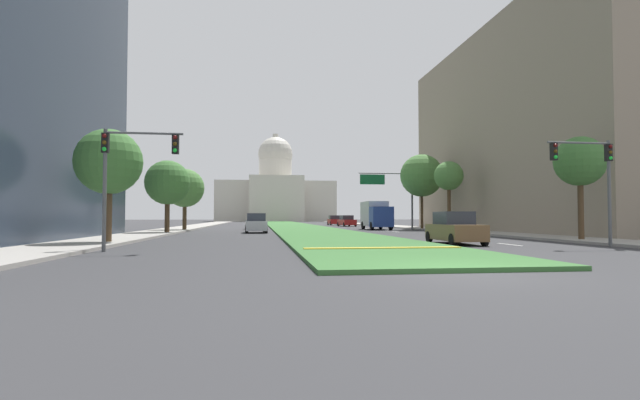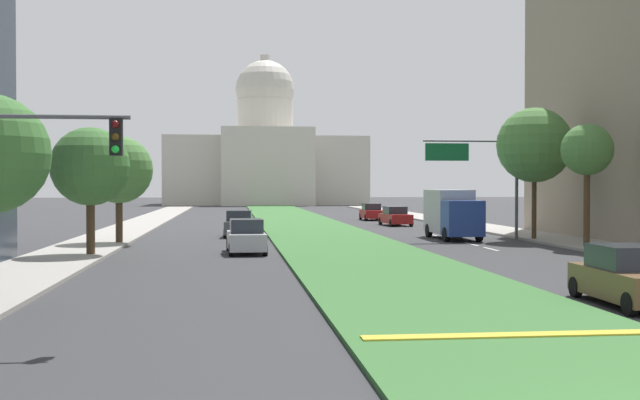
{
  "view_description": "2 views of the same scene",
  "coord_description": "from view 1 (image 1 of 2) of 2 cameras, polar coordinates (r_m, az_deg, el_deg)",
  "views": [
    {
      "loc": [
        -5.24,
        -11.71,
        1.49
      ],
      "look_at": [
        2.7,
        48.64,
        3.63
      ],
      "focal_mm": 26.33,
      "sensor_mm": 36.0,
      "label": 1
    },
    {
      "loc": [
        -6.2,
        -9.2,
        3.51
      ],
      "look_at": [
        1.07,
        55.09,
        2.28
      ],
      "focal_mm": 44.05,
      "sensor_mm": 36.0,
      "label": 2
    }
  ],
  "objects": [
    {
      "name": "street_tree_right_mid",
      "position": [
        47.47,
        15.38,
        2.77
      ],
      "size": [
        2.83,
        2.83,
        6.87
      ],
      "color": "#4C3823",
      "rests_on": "ground_plane"
    },
    {
      "name": "box_truck_delivery",
      "position": [
        53.88,
        6.82,
        -1.8
      ],
      "size": [
        2.4,
        6.4,
        3.2
      ],
      "color": "navy",
      "rests_on": "ground_plane"
    },
    {
      "name": "sedan_far_horizon",
      "position": [
        70.58,
        3.26,
        -2.58
      ],
      "size": [
        2.22,
        4.67,
        1.66
      ],
      "color": "maroon",
      "rests_on": "ground_plane"
    },
    {
      "name": "sedan_midblock",
      "position": [
        43.02,
        -7.79,
        -2.88
      ],
      "size": [
        2.06,
        4.47,
        1.77
      ],
      "color": "#BCBCC1",
      "rests_on": "ground_plane"
    },
    {
      "name": "median_curb_nose",
      "position": [
        20.12,
        7.67,
        -5.78
      ],
      "size": [
        6.76,
        0.5,
        0.04
      ],
      "primitive_type": "cube",
      "color": "gold",
      "rests_on": "grass_median"
    },
    {
      "name": "traffic_light_near_left",
      "position": [
        21.59,
        -22.53,
        4.28
      ],
      "size": [
        3.34,
        0.35,
        5.2
      ],
      "color": "#515456",
      "rests_on": "ground_plane"
    },
    {
      "name": "traffic_light_near_right",
      "position": [
        26.32,
        30.27,
        3.29
      ],
      "size": [
        3.34,
        0.35,
        5.2
      ],
      "color": "#515456",
      "rests_on": "ground_plane"
    },
    {
      "name": "midrise_block_right",
      "position": [
        52.89,
        26.6,
        7.4
      ],
      "size": [
        15.89,
        34.95,
        19.89
      ],
      "primitive_type": "cube",
      "color": "gray",
      "rests_on": "ground_plane"
    },
    {
      "name": "capitol_building",
      "position": [
        146.76,
        -5.44,
        0.74
      ],
      "size": [
        36.01,
        22.52,
        27.44
      ],
      "color": "beige",
      "rests_on": "ground_plane"
    },
    {
      "name": "sedan_lead_stopped",
      "position": [
        26.37,
        16.04,
        -3.39
      ],
      "size": [
        2.01,
        4.52,
        1.75
      ],
      "color": "brown",
      "rests_on": "ground_plane"
    },
    {
      "name": "street_tree_left_near",
      "position": [
        27.51,
        -24.29,
        4.2
      ],
      "size": [
        3.48,
        3.48,
        6.16
      ],
      "color": "#4C3823",
      "rests_on": "ground_plane"
    },
    {
      "name": "lane_dashes_right",
      "position": [
        52.35,
        7.14,
        -3.62
      ],
      "size": [
        0.16,
        60.92,
        0.01
      ],
      "color": "silver",
      "rests_on": "ground_plane"
    },
    {
      "name": "street_tree_right_near",
      "position": [
        31.76,
        29.04,
        4.06
      ],
      "size": [
        2.93,
        2.93,
        6.22
      ],
      "color": "#4C3823",
      "rests_on": "ground_plane"
    },
    {
      "name": "street_tree_right_far",
      "position": [
        53.31,
        12.25,
        2.91
      ],
      "size": [
        4.72,
        4.72,
        8.39
      ],
      "color": "#4C3823",
      "rests_on": "ground_plane"
    },
    {
      "name": "grass_median",
      "position": [
        72.96,
        -3.38,
        -3.12
      ],
      "size": [
        7.51,
        122.09,
        0.14
      ],
      "primitive_type": "cube",
      "color": "#386B33",
      "rests_on": "ground_plane"
    },
    {
      "name": "sidewalk_left",
      "position": [
        66.59,
        -15.24,
        -3.16
      ],
      "size": [
        4.0,
        122.09,
        0.15
      ],
      "primitive_type": "cube",
      "color": "#9E9991",
      "rests_on": "ground_plane"
    },
    {
      "name": "ground_plane",
      "position": [
        79.73,
        -3.73,
        -3.08
      ],
      "size": [
        298.44,
        298.44,
        0.0
      ],
      "primitive_type": "plane",
      "color": "#333335"
    },
    {
      "name": "overhead_guide_sign",
      "position": [
        52.96,
        8.72,
        1.46
      ],
      "size": [
        6.2,
        0.2,
        6.5
      ],
      "color": "#515456",
      "rests_on": "ground_plane"
    },
    {
      "name": "sedan_distant",
      "position": [
        56.14,
        -7.94,
        -2.66
      ],
      "size": [
        2.14,
        4.49,
        1.8
      ],
      "color": "#4C5156",
      "rests_on": "ground_plane"
    },
    {
      "name": "street_tree_left_mid",
      "position": [
        42.59,
        -18.04,
        2.0
      ],
      "size": [
        3.83,
        3.83,
        6.34
      ],
      "color": "#4C3823",
      "rests_on": "ground_plane"
    },
    {
      "name": "sedan_very_far",
      "position": [
        81.01,
        1.74,
        -2.51
      ],
      "size": [
        1.98,
        4.4,
        1.68
      ],
      "color": "maroon",
      "rests_on": "ground_plane"
    },
    {
      "name": "sidewalk_right",
      "position": [
        68.79,
        8.92,
        -3.17
      ],
      "size": [
        4.0,
        122.09,
        0.15
      ],
      "primitive_type": "cube",
      "color": "#9E9991",
      "rests_on": "ground_plane"
    },
    {
      "name": "street_tree_left_far",
      "position": [
        50.26,
        -16.11,
        1.38
      ],
      "size": [
        3.96,
        3.96,
        6.4
      ],
      "color": "#4C3823",
      "rests_on": "ground_plane"
    }
  ]
}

